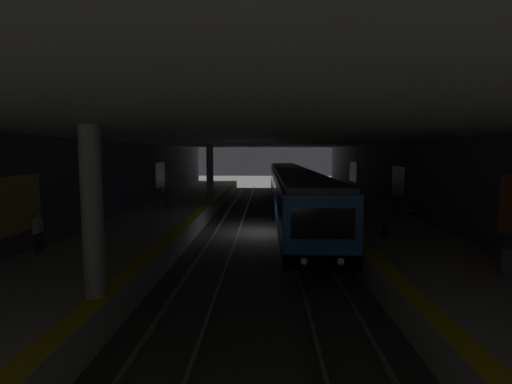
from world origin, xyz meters
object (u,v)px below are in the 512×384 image
(bench_left_far, at_px, (386,201))
(trash_bin, at_px, (507,261))
(person_waiting_near, at_px, (167,196))
(suitcase_rolling, at_px, (386,230))
(bench_left_mid, at_px, (404,208))
(metro_train, at_px, (291,188))
(bench_right_mid, at_px, (166,191))
(person_standing_far, at_px, (38,231))
(pillar_near, at_px, (92,213))
(pillar_far, at_px, (210,172))

(bench_left_far, bearing_deg, trash_bin, 177.16)
(person_waiting_near, bearing_deg, suitcase_rolling, -125.52)
(bench_left_mid, bearing_deg, bench_left_far, 0.00)
(metro_train, distance_m, bench_right_mid, 10.88)
(bench_left_far, bearing_deg, person_waiting_near, 92.58)
(bench_right_mid, height_order, person_standing_far, person_standing_far)
(trash_bin, bearing_deg, pillar_near, 100.29)
(bench_left_mid, height_order, person_standing_far, person_standing_far)
(person_standing_far, distance_m, trash_bin, 16.51)
(bench_right_mid, xyz_separation_m, suitcase_rolling, (-15.73, -14.19, -0.18))
(metro_train, xyz_separation_m, suitcase_rolling, (-14.05, -3.46, -0.63))
(pillar_far, distance_m, suitcase_rolling, 16.99)
(pillar_far, xyz_separation_m, suitcase_rolling, (-13.60, -10.01, -1.93))
(person_standing_far, bearing_deg, bench_left_mid, -62.07)
(trash_bin, bearing_deg, bench_right_mid, 37.71)
(bench_right_mid, distance_m, trash_bin, 26.71)
(metro_train, distance_m, trash_bin, 20.24)
(bench_left_far, relative_size, person_waiting_near, 1.04)
(metro_train, bearing_deg, bench_left_far, -126.07)
(trash_bin, bearing_deg, person_standing_far, 82.09)
(suitcase_rolling, bearing_deg, person_standing_far, 102.41)
(bench_right_mid, height_order, trash_bin, bench_right_mid)
(person_standing_far, relative_size, suitcase_rolling, 1.59)
(metro_train, xyz_separation_m, trash_bin, (-19.45, -5.60, -0.55))
(person_waiting_near, distance_m, person_standing_far, 12.04)
(pillar_far, relative_size, metro_train, 0.13)
(bench_right_mid, bearing_deg, person_waiting_near, -164.55)
(suitcase_rolling, relative_size, trash_bin, 1.16)
(person_waiting_near, bearing_deg, metro_train, -58.97)
(metro_train, xyz_separation_m, bench_left_far, (-4.61, -6.33, -0.45))
(bench_left_mid, bearing_deg, metro_train, 37.97)
(metro_train, height_order, person_waiting_near, metro_train)
(pillar_near, xyz_separation_m, bench_left_far, (17.04, -12.88, -1.75))
(bench_left_mid, distance_m, bench_left_far, 3.50)
(pillar_near, xyz_separation_m, person_waiting_near, (16.35, 2.25, -1.39))
(person_waiting_near, xyz_separation_m, person_standing_far, (-11.88, 1.95, -0.04))
(bench_left_far, relative_size, suitcase_rolling, 1.73)
(person_waiting_near, relative_size, trash_bin, 1.93)
(pillar_far, bearing_deg, bench_left_far, -107.91)
(pillar_far, bearing_deg, metro_train, -86.08)
(bench_left_far, xyz_separation_m, trash_bin, (-14.83, 0.73, -0.10))
(bench_left_far, xyz_separation_m, suitcase_rolling, (-9.44, 2.88, -0.18))
(person_standing_far, bearing_deg, metro_train, -32.05)
(bench_left_mid, distance_m, person_standing_far, 19.34)
(pillar_far, xyz_separation_m, bench_right_mid, (2.13, 4.18, -1.75))
(person_standing_far, bearing_deg, bench_left_far, -53.68)
(bench_left_far, bearing_deg, suitcase_rolling, 163.03)
(metro_train, height_order, trash_bin, metro_train)
(bench_left_mid, bearing_deg, suitcase_rolling, 154.12)
(bench_left_far, height_order, person_standing_far, person_standing_far)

